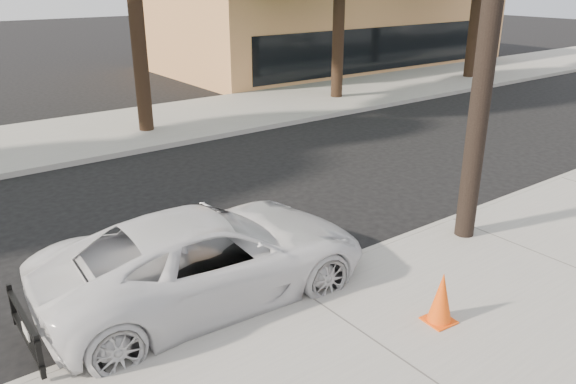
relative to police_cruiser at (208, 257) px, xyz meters
name	(u,v)px	position (x,y,z in m)	size (l,w,h in m)	color
ground	(219,241)	(1.07, 1.59, -0.69)	(120.00, 120.00, 0.00)	black
near_sidewalk	(390,356)	(1.07, -2.71, -0.61)	(90.00, 4.40, 0.15)	gray
far_sidewalk	(74,137)	(1.07, 10.09, -0.61)	(90.00, 5.00, 0.15)	gray
curb_near	(287,285)	(1.07, -0.51, -0.61)	(90.00, 0.12, 0.16)	#9E9B93
building_main	(324,26)	(17.07, 17.59, 1.31)	(18.00, 10.00, 4.00)	tan
police_cruiser	(208,257)	(0.00, 0.00, 0.00)	(2.28, 4.94, 1.37)	silver
traffic_cone	(441,298)	(2.09, -2.64, -0.18)	(0.41, 0.41, 0.74)	#FF520D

